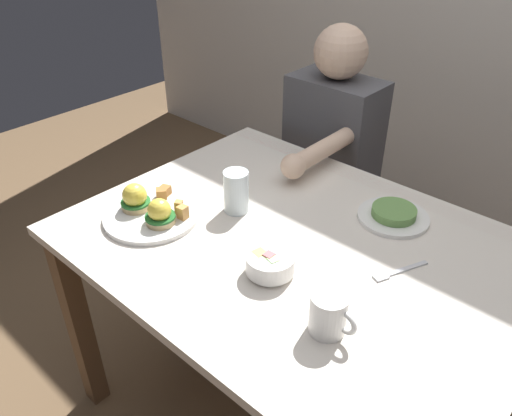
% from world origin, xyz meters
% --- Properties ---
extents(ground_plane, '(6.00, 6.00, 0.00)m').
position_xyz_m(ground_plane, '(0.00, 0.00, 0.00)').
color(ground_plane, brown).
extents(dining_table, '(1.20, 0.90, 0.74)m').
position_xyz_m(dining_table, '(0.00, 0.00, 0.63)').
color(dining_table, silver).
rests_on(dining_table, ground_plane).
extents(eggs_benedict_plate, '(0.27, 0.27, 0.09)m').
position_xyz_m(eggs_benedict_plate, '(-0.38, -0.19, 0.77)').
color(eggs_benedict_plate, white).
rests_on(eggs_benedict_plate, dining_table).
extents(fruit_bowl, '(0.12, 0.12, 0.06)m').
position_xyz_m(fruit_bowl, '(0.03, -0.15, 0.77)').
color(fruit_bowl, white).
rests_on(fruit_bowl, dining_table).
extents(coffee_mug, '(0.11, 0.08, 0.09)m').
position_xyz_m(coffee_mug, '(0.24, -0.21, 0.79)').
color(coffee_mug, white).
rests_on(coffee_mug, dining_table).
extents(fork, '(0.08, 0.15, 0.00)m').
position_xyz_m(fork, '(0.26, 0.06, 0.74)').
color(fork, silver).
rests_on(fork, dining_table).
extents(water_glass_near, '(0.07, 0.07, 0.13)m').
position_xyz_m(water_glass_near, '(-0.23, -0.00, 0.80)').
color(water_glass_near, silver).
rests_on(water_glass_near, dining_table).
extents(side_plate, '(0.20, 0.20, 0.04)m').
position_xyz_m(side_plate, '(0.13, 0.26, 0.75)').
color(side_plate, white).
rests_on(side_plate, dining_table).
extents(diner_person, '(0.34, 0.54, 1.14)m').
position_xyz_m(diner_person, '(-0.32, 0.60, 0.65)').
color(diner_person, '#33333D').
rests_on(diner_person, ground_plane).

